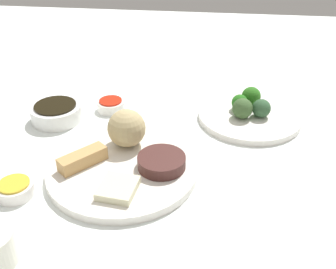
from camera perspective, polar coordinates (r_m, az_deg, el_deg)
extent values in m
cube|color=white|center=(0.82, -4.86, -3.56)|extent=(2.20, 2.20, 0.02)
cylinder|color=white|center=(0.77, -6.47, -4.92)|extent=(0.29, 0.29, 0.02)
sphere|color=tan|center=(0.80, -5.91, 0.90)|extent=(0.08, 0.08, 0.08)
cube|color=tan|center=(0.77, -12.04, -3.42)|extent=(0.09, 0.08, 0.03)
cube|color=beige|center=(0.70, -7.42, -7.56)|extent=(0.08, 0.07, 0.01)
cylinder|color=#45231F|center=(0.75, -0.93, -3.92)|extent=(0.09, 0.09, 0.02)
cylinder|color=white|center=(0.96, 11.48, 2.54)|extent=(0.24, 0.24, 0.01)
sphere|color=#3B5A2E|center=(0.92, 10.54, 3.66)|extent=(0.05, 0.05, 0.05)
sphere|color=#315735|center=(0.94, 13.14, 3.64)|extent=(0.04, 0.04, 0.04)
sphere|color=#266D1C|center=(0.96, 10.17, 4.50)|extent=(0.04, 0.04, 0.04)
sphere|color=#2B6C1C|center=(0.98, 11.74, 5.35)|extent=(0.05, 0.05, 0.05)
cylinder|color=white|center=(0.96, -15.59, 2.94)|extent=(0.12, 0.12, 0.04)
cylinder|color=black|center=(0.95, -15.77, 4.00)|extent=(0.09, 0.09, 0.00)
cylinder|color=white|center=(0.98, -8.12, 4.09)|extent=(0.07, 0.07, 0.02)
cylinder|color=red|center=(0.98, -8.18, 4.78)|extent=(0.05, 0.05, 0.00)
cylinder|color=white|center=(0.76, -20.91, -7.34)|extent=(0.07, 0.07, 0.02)
cylinder|color=gold|center=(0.75, -21.11, -6.55)|extent=(0.05, 0.05, 0.00)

